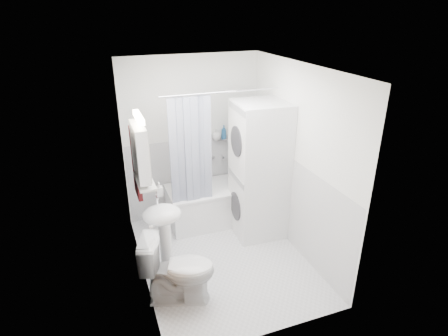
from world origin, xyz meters
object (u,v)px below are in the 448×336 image
object	(u,v)px
sink	(163,226)
washer_dryer	(259,171)
toilet	(178,270)
bathtub	(217,201)

from	to	relation	value
sink	washer_dryer	size ratio (longest dim) A/B	0.55
toilet	bathtub	bearing A→B (deg)	-14.37
bathtub	washer_dryer	distance (m)	0.91
sink	washer_dryer	bearing A→B (deg)	20.23
bathtub	sink	bearing A→B (deg)	-134.63
bathtub	washer_dryer	world-z (taller)	washer_dryer
washer_dryer	toilet	bearing A→B (deg)	-142.58
bathtub	washer_dryer	bearing A→B (deg)	-48.57
bathtub	toilet	bearing A→B (deg)	-123.42
washer_dryer	sink	bearing A→B (deg)	-156.87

